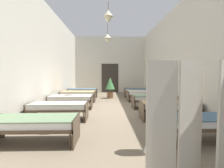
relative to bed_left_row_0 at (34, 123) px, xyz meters
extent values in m
cube|color=#7A6B56|center=(1.85, 3.80, -0.49)|extent=(6.41, 14.05, 0.10)
cube|color=beige|center=(1.85, 10.63, 1.89)|extent=(6.21, 0.20, 4.65)
cube|color=beige|center=(-1.15, 3.80, 1.89)|extent=(0.20, 13.45, 4.65)
cube|color=beige|center=(4.86, 3.80, 1.89)|extent=(0.20, 13.45, 4.65)
cube|color=#2D2823|center=(1.85, 10.51, 0.76)|extent=(1.40, 0.06, 2.40)
cylinder|color=brown|center=(1.67, 3.80, 4.04)|extent=(0.02, 0.02, 0.34)
cone|color=beige|center=(1.67, 3.80, 3.73)|extent=(0.44, 0.44, 0.28)
sphere|color=beige|center=(1.67, 3.80, 3.51)|extent=(0.28, 0.28, 0.28)
cylinder|color=brown|center=(1.65, 6.94, 3.91)|extent=(0.02, 0.02, 0.61)
cone|color=beige|center=(1.65, 6.94, 3.45)|extent=(0.44, 0.44, 0.28)
sphere|color=beige|center=(1.65, 6.94, 3.23)|extent=(0.28, 0.28, 0.28)
cylinder|color=#473828|center=(-0.87, 0.36, -0.27)|extent=(0.03, 0.03, 0.34)
cylinder|color=#473828|center=(0.87, -0.36, -0.27)|extent=(0.03, 0.03, 0.34)
cylinder|color=#473828|center=(0.87, 0.36, -0.27)|extent=(0.03, 0.03, 0.34)
cube|color=#473828|center=(0.00, 0.00, -0.06)|extent=(1.90, 0.84, 0.07)
cube|color=#473828|center=(0.93, 0.00, -0.15)|extent=(0.04, 0.84, 0.57)
cube|color=white|center=(0.00, 0.00, 0.04)|extent=(1.82, 0.78, 0.14)
cube|color=slate|center=(0.00, 0.00, 0.12)|extent=(1.86, 0.82, 0.02)
cylinder|color=#473828|center=(2.84, -0.36, -0.27)|extent=(0.03, 0.03, 0.34)
cylinder|color=#473828|center=(2.84, 0.36, -0.27)|extent=(0.03, 0.03, 0.34)
cube|color=#473828|center=(3.71, 0.00, -0.06)|extent=(1.90, 0.84, 0.07)
cube|color=#473828|center=(2.78, 0.00, -0.15)|extent=(0.04, 0.84, 0.57)
cube|color=white|center=(3.71, 0.00, 0.04)|extent=(1.82, 0.78, 0.14)
cube|color=slate|center=(3.71, 0.00, 0.12)|extent=(1.86, 0.82, 0.02)
cylinder|color=#473828|center=(-0.87, 1.54, -0.27)|extent=(0.03, 0.03, 0.34)
cylinder|color=#473828|center=(-0.87, 2.26, -0.27)|extent=(0.03, 0.03, 0.34)
cylinder|color=#473828|center=(0.87, 1.54, -0.27)|extent=(0.03, 0.03, 0.34)
cylinder|color=#473828|center=(0.87, 2.26, -0.27)|extent=(0.03, 0.03, 0.34)
cube|color=#473828|center=(0.00, 1.90, -0.06)|extent=(1.90, 0.84, 0.07)
cube|color=#473828|center=(-0.93, 1.90, -0.15)|extent=(0.04, 0.84, 0.57)
cube|color=#473828|center=(0.93, 1.90, -0.15)|extent=(0.04, 0.84, 0.57)
cube|color=white|center=(0.00, 1.90, 0.04)|extent=(1.82, 0.78, 0.14)
cube|color=#9E9E93|center=(0.00, 1.90, 0.12)|extent=(1.86, 0.82, 0.02)
cylinder|color=#473828|center=(2.84, 1.54, -0.27)|extent=(0.03, 0.03, 0.34)
cylinder|color=#473828|center=(2.84, 2.26, -0.27)|extent=(0.03, 0.03, 0.34)
cylinder|color=#473828|center=(4.58, 1.54, -0.27)|extent=(0.03, 0.03, 0.34)
cylinder|color=#473828|center=(4.58, 2.26, -0.27)|extent=(0.03, 0.03, 0.34)
cube|color=#473828|center=(3.71, 1.90, -0.06)|extent=(1.90, 0.84, 0.07)
cube|color=#473828|center=(2.78, 1.90, -0.15)|extent=(0.04, 0.84, 0.57)
cube|color=#473828|center=(4.64, 1.90, -0.15)|extent=(0.04, 0.84, 0.57)
cube|color=white|center=(3.71, 1.90, 0.04)|extent=(1.82, 0.78, 0.14)
cube|color=tan|center=(3.71, 1.90, 0.12)|extent=(1.86, 0.82, 0.02)
cylinder|color=#473828|center=(-0.87, 3.44, -0.27)|extent=(0.03, 0.03, 0.34)
cylinder|color=#473828|center=(-0.87, 4.16, -0.27)|extent=(0.03, 0.03, 0.34)
cylinder|color=#473828|center=(0.87, 3.44, -0.27)|extent=(0.03, 0.03, 0.34)
cylinder|color=#473828|center=(0.87, 4.16, -0.27)|extent=(0.03, 0.03, 0.34)
cube|color=#473828|center=(0.00, 3.80, -0.06)|extent=(1.90, 0.84, 0.07)
cube|color=#473828|center=(-0.93, 3.80, -0.15)|extent=(0.04, 0.84, 0.57)
cube|color=#473828|center=(0.93, 3.80, -0.15)|extent=(0.04, 0.84, 0.57)
cube|color=white|center=(0.00, 3.80, 0.04)|extent=(1.82, 0.78, 0.14)
cube|color=beige|center=(0.00, 3.80, 0.12)|extent=(1.86, 0.82, 0.02)
cylinder|color=#473828|center=(2.84, 3.44, -0.27)|extent=(0.03, 0.03, 0.34)
cylinder|color=#473828|center=(2.84, 4.16, -0.27)|extent=(0.03, 0.03, 0.34)
cylinder|color=#473828|center=(4.58, 3.44, -0.27)|extent=(0.03, 0.03, 0.34)
cylinder|color=#473828|center=(4.58, 4.16, -0.27)|extent=(0.03, 0.03, 0.34)
cube|color=#473828|center=(3.71, 3.80, -0.06)|extent=(1.90, 0.84, 0.07)
cube|color=#473828|center=(2.78, 3.80, -0.15)|extent=(0.04, 0.84, 0.57)
cube|color=#473828|center=(4.64, 3.80, -0.15)|extent=(0.04, 0.84, 0.57)
cube|color=white|center=(3.71, 3.80, 0.04)|extent=(1.82, 0.78, 0.14)
cube|color=slate|center=(3.71, 3.80, 0.12)|extent=(1.86, 0.82, 0.02)
cylinder|color=#473828|center=(-0.87, 5.34, -0.27)|extent=(0.03, 0.03, 0.34)
cylinder|color=#473828|center=(-0.87, 6.06, -0.27)|extent=(0.03, 0.03, 0.34)
cylinder|color=#473828|center=(0.87, 5.34, -0.27)|extent=(0.03, 0.03, 0.34)
cylinder|color=#473828|center=(0.87, 6.06, -0.27)|extent=(0.03, 0.03, 0.34)
cube|color=#473828|center=(0.00, 5.70, -0.06)|extent=(1.90, 0.84, 0.07)
cube|color=#473828|center=(-0.93, 5.70, -0.15)|extent=(0.04, 0.84, 0.57)
cube|color=#473828|center=(0.93, 5.70, -0.15)|extent=(0.04, 0.84, 0.57)
cube|color=white|center=(0.00, 5.70, 0.04)|extent=(1.82, 0.78, 0.14)
cube|color=tan|center=(0.00, 5.70, 0.12)|extent=(1.86, 0.82, 0.02)
cylinder|color=#473828|center=(2.84, 5.34, -0.27)|extent=(0.03, 0.03, 0.34)
cylinder|color=#473828|center=(2.84, 6.06, -0.27)|extent=(0.03, 0.03, 0.34)
cylinder|color=#473828|center=(4.58, 5.34, -0.27)|extent=(0.03, 0.03, 0.34)
cylinder|color=#473828|center=(4.58, 6.06, -0.27)|extent=(0.03, 0.03, 0.34)
cube|color=#473828|center=(3.71, 5.70, -0.06)|extent=(1.90, 0.84, 0.07)
cube|color=#473828|center=(2.78, 5.70, -0.15)|extent=(0.04, 0.84, 0.57)
cube|color=#473828|center=(4.64, 5.70, -0.15)|extent=(0.04, 0.84, 0.57)
cube|color=white|center=(3.71, 5.70, 0.04)|extent=(1.82, 0.78, 0.14)
cube|color=beige|center=(3.71, 5.70, 0.12)|extent=(1.86, 0.82, 0.02)
cylinder|color=#473828|center=(-0.87, 7.24, -0.27)|extent=(0.03, 0.03, 0.34)
cylinder|color=#473828|center=(-0.87, 7.96, -0.27)|extent=(0.03, 0.03, 0.34)
cylinder|color=#473828|center=(0.87, 7.24, -0.27)|extent=(0.03, 0.03, 0.34)
cylinder|color=#473828|center=(0.87, 7.96, -0.27)|extent=(0.03, 0.03, 0.34)
cube|color=#473828|center=(0.00, 7.60, -0.06)|extent=(1.90, 0.84, 0.07)
cube|color=#473828|center=(-0.93, 7.60, -0.15)|extent=(0.04, 0.84, 0.57)
cube|color=#473828|center=(0.93, 7.60, -0.15)|extent=(0.04, 0.84, 0.57)
cube|color=silver|center=(0.00, 7.60, 0.04)|extent=(1.82, 0.78, 0.14)
cube|color=slate|center=(0.00, 7.60, 0.12)|extent=(1.86, 0.82, 0.02)
cylinder|color=#473828|center=(2.84, 7.24, -0.27)|extent=(0.03, 0.03, 0.34)
cylinder|color=#473828|center=(2.84, 7.96, -0.27)|extent=(0.03, 0.03, 0.34)
cylinder|color=#473828|center=(4.58, 7.24, -0.27)|extent=(0.03, 0.03, 0.34)
cylinder|color=#473828|center=(4.58, 7.96, -0.27)|extent=(0.03, 0.03, 0.34)
cube|color=#473828|center=(3.71, 7.60, -0.06)|extent=(1.90, 0.84, 0.07)
cube|color=#473828|center=(2.78, 7.60, -0.15)|extent=(0.04, 0.84, 0.57)
cube|color=#473828|center=(4.64, 7.60, -0.15)|extent=(0.04, 0.84, 0.57)
cube|color=silver|center=(3.71, 7.60, 0.04)|extent=(1.82, 0.78, 0.14)
cube|color=slate|center=(3.71, 7.60, 0.12)|extent=(1.86, 0.82, 0.02)
cone|color=white|center=(2.59, -0.54, -0.09)|extent=(0.52, 0.52, 0.70)
cylinder|color=white|center=(2.59, -0.54, 0.54)|extent=(0.30, 0.30, 0.55)
sphere|color=#A87A5B|center=(2.59, -0.54, 0.92)|extent=(0.22, 0.22, 0.22)
cone|color=white|center=(2.59, -0.54, 1.00)|extent=(0.18, 0.18, 0.10)
cylinder|color=brown|center=(1.81, 6.98, -0.24)|extent=(0.39, 0.39, 0.39)
cylinder|color=brown|center=(1.81, 6.98, 0.05)|extent=(0.06, 0.06, 0.20)
cone|color=#3D7A42|center=(1.81, 6.98, 0.52)|extent=(0.58, 0.58, 0.74)
cube|color=#BCB29E|center=(2.34, -1.53, 0.41)|extent=(0.42, 0.07, 1.70)
cube|color=#BCB29E|center=(2.76, -1.47, 0.41)|extent=(0.40, 0.19, 1.70)
cube|color=#BCB29E|center=(3.18, -1.53, 0.41)|extent=(0.34, 0.29, 1.70)
camera|label=1|loc=(1.62, -3.72, 1.08)|focal=27.21mm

